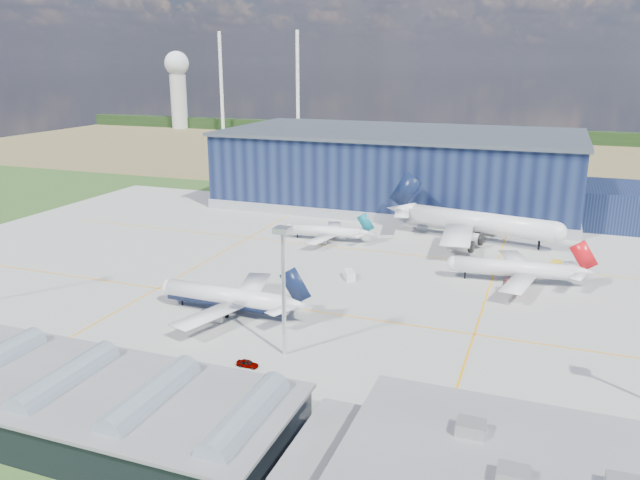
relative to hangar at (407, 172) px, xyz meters
The scene contains 20 objects.
ground 95.56m from the hangar, 91.70° to the right, with size 600.00×600.00×0.00m, color #2D501E.
apron 85.64m from the hangar, 91.90° to the right, with size 220.00×160.00×0.08m.
farmland 125.76m from the hangar, 91.29° to the left, with size 600.00×220.00×0.01m, color olive.
treeline 205.36m from the hangar, 90.78° to the left, with size 600.00×8.00×8.00m, color black.
horizon_dressing 279.32m from the hangar, 134.20° to the left, with size 440.20×18.00×70.00m.
hangar is the anchor object (origin of this frame).
glass_concourse 155.28m from the hangar, 93.42° to the right, with size 78.00×23.00×8.60m.
light_mast_center 125.07m from the hangar, 86.70° to the right, with size 2.60×2.60×23.00m.
airliner_navy 112.54m from the hangar, 95.70° to the right, with size 34.67×33.92×11.31m, color white, non-canonical shape.
airliner_red 84.08m from the hangar, 60.25° to the right, with size 33.70×32.97×10.99m, color white, non-canonical shape.
airliner_widebody 50.22m from the hangar, 52.85° to the right, with size 52.86×51.72×17.24m, color white, non-canonical shape.
airliner_regional 56.35m from the hangar, 101.27° to the right, with size 26.74×26.16×8.72m, color white, non-canonical shape.
gse_tug_b 142.61m from the hangar, 106.30° to the right, with size 1.99×2.98×1.29m, color gold.
gse_cart_a 72.06m from the hangar, 63.43° to the right, with size 1.77×2.65×1.15m, color silver.
gse_van_b 84.34m from the hangar, 86.13° to the right, with size 2.05×4.46×2.05m, color silver.
gse_tug_c 77.43m from the hangar, 48.31° to the right, with size 2.21×3.53×1.54m, color gold.
gse_cart_b 36.83m from the hangar, 68.86° to the right, with size 2.11×3.16×1.37m, color silver.
gse_van_c 142.02m from the hangar, 70.20° to the right, with size 2.30×4.79×2.30m, color silver.
car_a 131.80m from the hangar, 88.58° to the right, with size 1.51×3.76×1.28m, color #99999E.
car_b 138.86m from the hangar, 87.36° to the right, with size 1.25×3.58×1.18m, color #99999E.
Camera 1 is at (50.63, -120.66, 49.22)m, focal length 35.00 mm.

